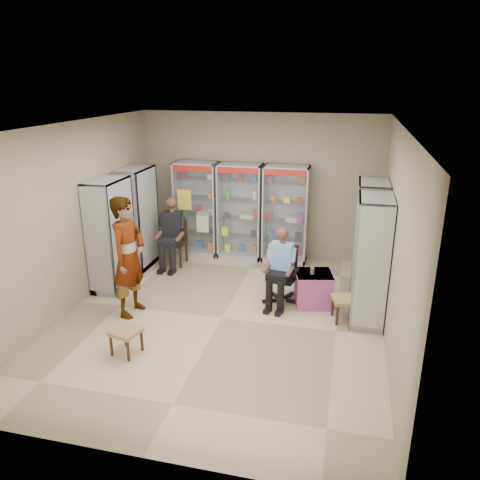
% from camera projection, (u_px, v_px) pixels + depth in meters
% --- Properties ---
extents(floor, '(6.00, 6.00, 0.00)m').
position_uv_depth(floor, '(222.00, 318.00, 7.49)').
color(floor, tan).
rests_on(floor, ground).
extents(room_shell, '(5.02, 6.02, 3.01)m').
position_uv_depth(room_shell, '(220.00, 198.00, 6.84)').
color(room_shell, tan).
rests_on(room_shell, ground).
extents(cabinet_back_left, '(0.90, 0.50, 2.00)m').
position_uv_depth(cabinet_back_left, '(197.00, 209.00, 9.95)').
color(cabinet_back_left, '#ACAFB4').
rests_on(cabinet_back_left, floor).
extents(cabinet_back_mid, '(0.90, 0.50, 2.00)m').
position_uv_depth(cabinet_back_mid, '(240.00, 212.00, 9.75)').
color(cabinet_back_mid, '#A3A6AA').
rests_on(cabinet_back_mid, floor).
extents(cabinet_back_right, '(0.90, 0.50, 2.00)m').
position_uv_depth(cabinet_back_right, '(285.00, 215.00, 9.54)').
color(cabinet_back_right, '#ACAFB3').
rests_on(cabinet_back_right, floor).
extents(cabinet_right_far, '(0.90, 0.50, 2.00)m').
position_uv_depth(cabinet_right_far, '(369.00, 238.00, 8.14)').
color(cabinet_right_far, '#AAACB1').
rests_on(cabinet_right_far, floor).
extents(cabinet_right_near, '(0.90, 0.50, 2.00)m').
position_uv_depth(cabinet_right_near, '(371.00, 261.00, 7.13)').
color(cabinet_right_near, '#A8AAAF').
rests_on(cabinet_right_near, floor).
extents(cabinet_left_far, '(0.90, 0.50, 2.00)m').
position_uv_depth(cabinet_left_far, '(138.00, 218.00, 9.30)').
color(cabinet_left_far, silver).
rests_on(cabinet_left_far, floor).
extents(cabinet_left_near, '(0.90, 0.50, 2.00)m').
position_uv_depth(cabinet_left_near, '(111.00, 235.00, 8.29)').
color(cabinet_left_near, '#ACAEB3').
rests_on(cabinet_left_near, floor).
extents(wooden_chair, '(0.42, 0.42, 0.94)m').
position_uv_depth(wooden_chair, '(175.00, 242.00, 9.51)').
color(wooden_chair, black).
rests_on(wooden_chair, floor).
extents(seated_customer, '(0.44, 0.60, 1.34)m').
position_uv_depth(seated_customer, '(173.00, 234.00, 9.40)').
color(seated_customer, black).
rests_on(seated_customer, floor).
extents(office_chair, '(0.62, 0.62, 0.99)m').
position_uv_depth(office_chair, '(282.00, 275.00, 7.88)').
color(office_chair, black).
rests_on(office_chair, floor).
extents(seated_shopkeeper, '(0.50, 0.64, 1.26)m').
position_uv_depth(seated_shopkeeper, '(282.00, 269.00, 7.79)').
color(seated_shopkeeper, '#6295C2').
rests_on(seated_shopkeeper, floor).
extents(pink_trunk, '(0.70, 0.68, 0.57)m').
position_uv_depth(pink_trunk, '(313.00, 289.00, 7.86)').
color(pink_trunk, '#C34E9E').
rests_on(pink_trunk, floor).
extents(tea_glass, '(0.07, 0.07, 0.11)m').
position_uv_depth(tea_glass, '(312.00, 271.00, 7.73)').
color(tea_glass, '#531C07').
rests_on(tea_glass, pink_trunk).
extents(woven_stool_a, '(0.47, 0.47, 0.38)m').
position_uv_depth(woven_stool_a, '(344.00, 309.00, 7.37)').
color(woven_stool_a, '#A87D47').
rests_on(woven_stool_a, floor).
extents(woven_stool_b, '(0.44, 0.44, 0.37)m').
position_uv_depth(woven_stool_b, '(126.00, 341.00, 6.48)').
color(woven_stool_b, olive).
rests_on(woven_stool_b, floor).
extents(standing_man, '(0.55, 0.76, 1.95)m').
position_uv_depth(standing_man, '(128.00, 257.00, 7.35)').
color(standing_man, gray).
rests_on(standing_man, floor).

